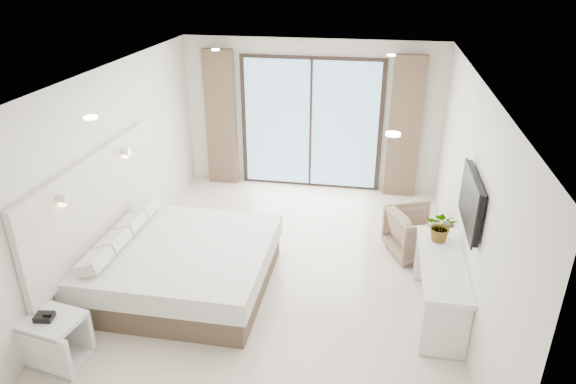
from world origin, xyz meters
name	(u,v)px	position (x,y,z in m)	size (l,w,h in m)	color
ground	(279,275)	(0.00, 0.00, 0.00)	(6.20, 6.20, 0.00)	beige
room_shell	(273,148)	(-0.20, 0.69, 1.58)	(4.62, 6.22, 2.72)	silver
bed	(181,265)	(-1.19, -0.48, 0.33)	(2.24, 2.13, 0.76)	brown
nightstand	(55,339)	(-2.02, -2.00, 0.28)	(0.67, 0.59, 0.54)	white
phone	(44,317)	(-2.06, -2.02, 0.58)	(0.18, 0.14, 0.06)	black
console_desk	(441,276)	(2.04, -0.50, 0.56)	(0.51, 1.63, 0.77)	white
plant	(441,229)	(2.04, -0.03, 0.93)	(0.36, 0.40, 0.31)	#33662D
armchair	(417,231)	(1.85, 0.90, 0.38)	(0.74, 0.69, 0.76)	#997F64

